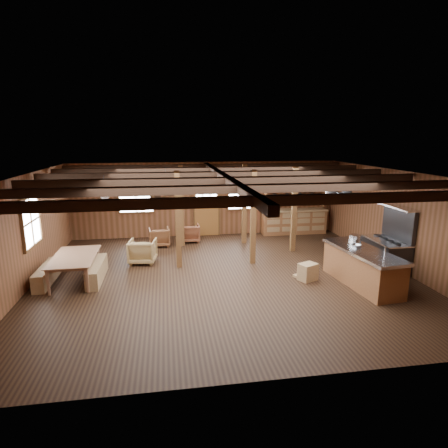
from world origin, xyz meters
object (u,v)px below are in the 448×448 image
(armchair_c, at_px, (143,251))
(armchair_a, at_px, (159,237))
(commercial_range, at_px, (388,249))
(armchair_b, at_px, (190,233))
(kitchen_island, at_px, (362,267))
(dining_table, at_px, (77,268))

(armchair_c, bearing_deg, armchair_a, -97.38)
(commercial_range, relative_size, armchair_b, 2.67)
(kitchen_island, relative_size, commercial_range, 1.39)
(armchair_a, bearing_deg, dining_table, 49.56)
(armchair_b, bearing_deg, commercial_range, 143.28)
(armchair_c, bearing_deg, armchair_b, -118.33)
(armchair_a, height_order, armchair_b, armchair_a)
(armchair_a, bearing_deg, commercial_range, 147.29)
(commercial_range, height_order, armchair_c, commercial_range)
(dining_table, bearing_deg, armchair_c, -54.26)
(commercial_range, distance_m, dining_table, 8.57)
(kitchen_island, distance_m, dining_table, 7.41)
(kitchen_island, xyz_separation_m, dining_table, (-7.27, 1.41, -0.14))
(commercial_range, xyz_separation_m, armchair_a, (-6.44, 3.41, -0.29))
(kitchen_island, distance_m, commercial_range, 1.59)
(dining_table, bearing_deg, armchair_b, -44.78)
(dining_table, height_order, armchair_c, armchair_c)
(kitchen_island, bearing_deg, armchair_b, 124.38)
(armchair_a, relative_size, armchair_b, 1.01)
(dining_table, height_order, armchair_b, dining_table)
(commercial_range, relative_size, armchair_a, 2.64)
(kitchen_island, xyz_separation_m, armchair_c, (-5.64, 2.63, -0.12))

